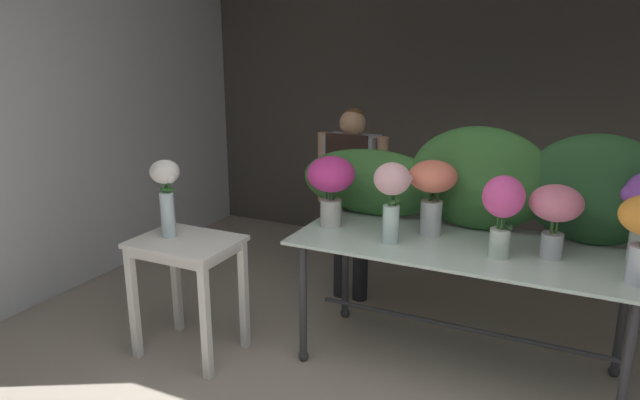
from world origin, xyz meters
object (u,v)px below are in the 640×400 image
object	(u,v)px
florist	(351,186)
vase_blush_roses	(392,191)
side_table_white	(187,259)
vase_rosy_stock	(556,210)
vase_coral_anemones	(432,187)
vase_white_roses_tall	(166,190)
vase_fuchsia_peonies	(503,207)
vase_magenta_carnations	(332,181)
display_table_glass	(462,263)

from	to	relation	value
florist	vase_blush_roses	world-z (taller)	florist
side_table_white	vase_rosy_stock	bearing A→B (deg)	14.55
vase_coral_anemones	vase_white_roses_tall	xyz separation A→B (m)	(-1.54, -0.65, -0.04)
florist	vase_rosy_stock	xyz separation A→B (m)	(1.51, -0.69, 0.19)
vase_fuchsia_peonies	vase_blush_roses	xyz separation A→B (m)	(-0.63, -0.04, 0.02)
vase_rosy_stock	vase_white_roses_tall	world-z (taller)	vase_white_roses_tall
florist	vase_fuchsia_peonies	size ratio (longest dim) A/B	3.25
vase_rosy_stock	vase_coral_anemones	xyz separation A→B (m)	(-0.72, 0.10, 0.03)
side_table_white	vase_fuchsia_peonies	size ratio (longest dim) A/B	1.69
vase_white_roses_tall	florist	bearing A→B (deg)	58.79
vase_coral_anemones	vase_magenta_carnations	bearing A→B (deg)	-170.64
vase_blush_roses	vase_coral_anemones	world-z (taller)	vase_blush_roses
display_table_glass	vase_blush_roses	size ratio (longest dim) A/B	4.10
vase_magenta_carnations	side_table_white	bearing A→B (deg)	-144.78
vase_rosy_stock	display_table_glass	bearing A→B (deg)	177.83
vase_magenta_carnations	vase_fuchsia_peonies	distance (m)	1.09
vase_blush_roses	vase_white_roses_tall	world-z (taller)	vase_blush_roses
display_table_glass	vase_fuchsia_peonies	bearing A→B (deg)	-31.03
display_table_glass	vase_rosy_stock	xyz separation A→B (m)	(0.49, -0.02, 0.41)
side_table_white	florist	size ratio (longest dim) A/B	0.52
vase_fuchsia_peonies	vase_coral_anemones	xyz separation A→B (m)	(-0.45, 0.21, 0.01)
vase_fuchsia_peonies	vase_coral_anemones	bearing A→B (deg)	154.75
vase_coral_anemones	vase_white_roses_tall	distance (m)	1.67
vase_blush_roses	vase_white_roses_tall	bearing A→B (deg)	-163.69
vase_blush_roses	vase_rosy_stock	size ratio (longest dim) A/B	1.17
vase_rosy_stock	vase_blush_roses	bearing A→B (deg)	-170.17
display_table_glass	vase_white_roses_tall	world-z (taller)	vase_white_roses_tall
florist	vase_coral_anemones	distance (m)	1.00
vase_blush_roses	vase_rosy_stock	world-z (taller)	vase_blush_roses
vase_rosy_stock	florist	bearing A→B (deg)	155.40
vase_rosy_stock	vase_coral_anemones	distance (m)	0.73
display_table_glass	side_table_white	bearing A→B (deg)	-160.77
vase_rosy_stock	vase_coral_anemones	size ratio (longest dim) A/B	0.89
side_table_white	florist	xyz separation A→B (m)	(0.63, 1.24, 0.27)
side_table_white	vase_white_roses_tall	world-z (taller)	vase_white_roses_tall
vase_magenta_carnations	vase_fuchsia_peonies	size ratio (longest dim) A/B	0.98
vase_rosy_stock	vase_magenta_carnations	bearing A→B (deg)	-179.73
florist	vase_coral_anemones	world-z (taller)	florist
vase_magenta_carnations	vase_fuchsia_peonies	bearing A→B (deg)	-5.76
vase_magenta_carnations	vase_rosy_stock	size ratio (longest dim) A/B	1.10
florist	vase_white_roses_tall	xyz separation A→B (m)	(-0.75, -1.24, 0.17)
display_table_glass	florist	size ratio (longest dim) A/B	1.33
vase_magenta_carnations	vase_coral_anemones	size ratio (longest dim) A/B	0.98
vase_magenta_carnations	vase_rosy_stock	xyz separation A→B (m)	(1.36, 0.01, -0.02)
florist	vase_blush_roses	xyz separation A→B (m)	(0.61, -0.85, 0.23)
vase_fuchsia_peonies	vase_rosy_stock	world-z (taller)	vase_fuchsia_peonies
vase_blush_roses	side_table_white	bearing A→B (deg)	-162.14
vase_fuchsia_peonies	vase_white_roses_tall	world-z (taller)	vase_fuchsia_peonies
vase_blush_roses	vase_white_roses_tall	xyz separation A→B (m)	(-1.36, -0.40, -0.05)
vase_fuchsia_peonies	vase_blush_roses	world-z (taller)	vase_blush_roses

